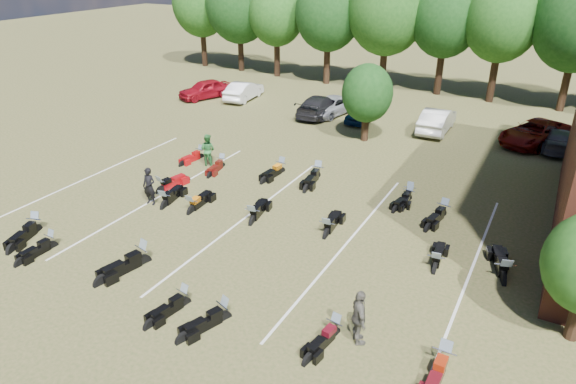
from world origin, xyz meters
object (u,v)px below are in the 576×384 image
Objects in this scene: person_black at (149,186)px; motorcycle_14 at (222,167)px; motorcycle_7 at (162,192)px; car_4 at (364,112)px; motorcycle_3 at (223,320)px; motorcycle_0 at (37,232)px; person_green at (208,150)px; car_0 at (205,89)px; person_grey at (359,318)px.

person_black is 5.52m from motorcycle_14.
motorcycle_7 is at bearing 104.64° from person_black.
car_4 is 1.85× the size of motorcycle_3.
car_4 is 12.67m from motorcycle_14.
motorcycle_14 is (0.34, 5.44, -0.93)m from person_black.
motorcycle_7 is at bearing 51.99° from motorcycle_0.
motorcycle_3 is at bearing 150.78° from motorcycle_7.
person_green is 1.26m from motorcycle_14.
car_4 is 16.88m from motorcycle_7.
motorcycle_0 is at bearing -48.43° from car_0.
motorcycle_3 is at bearing -28.44° from car_0.
car_0 is 2.40× the size of person_green.
person_green is 0.87× the size of motorcycle_3.
person_green reaches higher than motorcycle_3.
car_0 is 2.40× the size of person_black.
car_4 reaches higher than motorcycle_7.
car_4 is 23.25m from motorcycle_3.
person_black is at bearing 91.22° from person_green.
person_black is at bearing 34.61° from person_grey.
motorcycle_14 is (-7.74, 10.89, 0.00)m from motorcycle_3.
person_black is at bearing 42.14° from motorcycle_0.
car_0 is at bearing -56.80° from person_green.
person_black is at bearing 165.55° from motorcycle_3.
person_green is at bearing -80.54° from motorcycle_7.
car_4 is 1.71× the size of motorcycle_0.
person_grey reaches higher than car_4.
car_0 is at bearing 9.48° from person_grey.
motorcycle_14 is at bearing 80.58° from person_black.
motorcycle_3 is (10.61, -0.96, 0.00)m from motorcycle_0.
person_grey is at bearing 165.47° from motorcycle_7.
motorcycle_0 is (-14.95, -0.16, -0.96)m from person_grey.
car_4 is at bearing 63.81° from motorcycle_14.
person_grey is (12.93, -9.68, 0.03)m from person_green.
motorcycle_0 is at bearing -114.34° from motorcycle_14.
person_green reaches higher than motorcycle_14.
motorcycle_14 is (0.82, 4.15, 0.00)m from motorcycle_7.
car_4 reaches higher than motorcycle_3.
motorcycle_3 is 0.95× the size of motorcycle_7.
motorcycle_3 is 10.89m from motorcycle_7.
person_grey reaches higher than motorcycle_14.
person_green reaches higher than car_4.
motorcycle_7 is (2.05, 5.78, 0.00)m from motorcycle_0.
motorcycle_3 is (-4.34, -1.12, -0.96)m from person_grey.
motorcycle_14 is at bearing 14.87° from person_grey.
person_grey is 0.96× the size of motorcycle_14.
motorcycle_14 is at bearing 144.97° from motorcycle_3.
motorcycle_3 is 13.36m from motorcycle_14.
person_black is 0.93× the size of motorcycle_14.
person_grey is (21.97, -21.48, 0.20)m from car_0.
motorcycle_0 is (-6.78, -21.97, -0.68)m from car_4.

